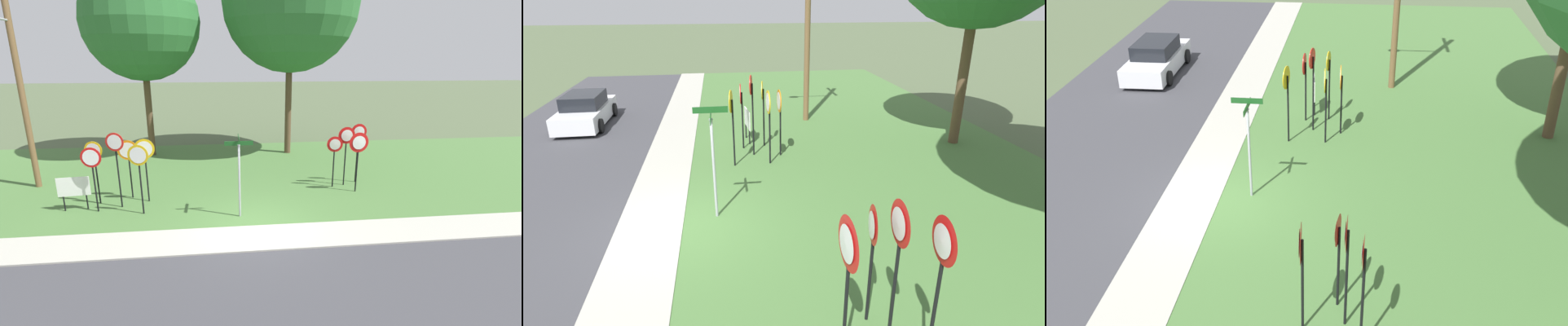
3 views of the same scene
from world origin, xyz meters
TOP-DOWN VIEW (x-y plane):
  - ground_plane at (0.00, 0.00)m, footprint 160.00×160.00m
  - road_asphalt at (0.00, -4.80)m, footprint 44.00×6.40m
  - sidewalk_strip at (0.00, -0.80)m, footprint 44.00×1.60m
  - grass_median at (0.00, 6.00)m, footprint 44.00×12.00m
  - stop_sign_near_left at (-3.83, 1.40)m, footprint 0.72×0.14m
  - stop_sign_near_right at (-5.67, 2.58)m, footprint 0.66×0.13m
  - stop_sign_far_left at (-5.50, 1.79)m, footprint 0.71×0.11m
  - stop_sign_far_center at (-3.86, 2.58)m, footprint 0.75×0.11m
  - stop_sign_far_right at (-4.75, 2.12)m, footprint 0.66×0.15m
  - stop_sign_center_tall at (-4.57, 3.04)m, footprint 0.77×0.10m
  - yield_sign_near_left at (4.92, 3.86)m, footprint 0.69×0.10m
  - yield_sign_near_right at (3.71, 3.36)m, footprint 0.66×0.13m
  - yield_sign_far_left at (4.27, 3.54)m, footprint 0.72×0.10m
  - yield_sign_far_right at (4.49, 2.71)m, footprint 0.82×0.11m
  - street_name_post at (-0.43, 0.83)m, footprint 0.96×0.82m
  - notice_board at (-6.33, 2.04)m, footprint 1.10×0.15m
  - parked_hatchback_near at (-9.68, -4.75)m, footprint 4.37×1.93m

SIDE VIEW (x-z plane):
  - ground_plane at x=0.00m, z-range 0.00..0.00m
  - road_asphalt at x=0.00m, z-range 0.00..0.01m
  - grass_median at x=0.00m, z-range 0.00..0.04m
  - sidewalk_strip at x=0.00m, z-range 0.00..0.06m
  - parked_hatchback_near at x=-9.68m, z-range -0.05..1.34m
  - notice_board at x=-6.33m, z-range 0.25..1.50m
  - yield_sign_near_right at x=3.71m, z-range 0.57..2.79m
  - stop_sign_center_tall at x=-4.57m, z-range 0.57..2.91m
  - street_name_post at x=-0.43m, z-range 0.32..3.19m
  - stop_sign_far_left at x=-5.50m, z-range 0.58..2.97m
  - stop_sign_near_right at x=-5.67m, z-range 0.57..3.00m
  - stop_sign_far_center at x=-3.86m, z-range 0.61..3.08m
  - stop_sign_near_left at x=-3.83m, z-range 0.61..3.14m
  - yield_sign_far_right at x=4.49m, z-range 0.66..3.16m
  - yield_sign_far_left at x=4.27m, z-range 0.67..3.25m
  - yield_sign_near_left at x=4.92m, z-range 0.68..3.32m
  - stop_sign_far_right at x=-4.75m, z-range 0.66..3.48m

